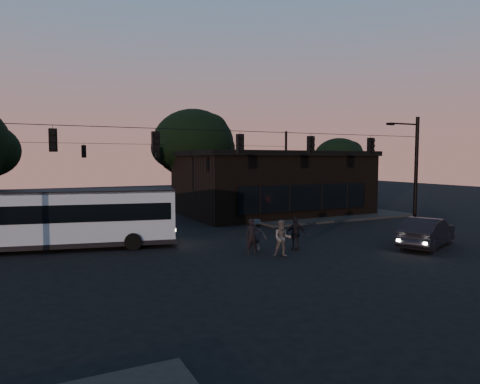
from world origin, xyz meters
name	(u,v)px	position (x,y,z in m)	size (l,w,h in m)	color
ground	(279,264)	(0.00, 0.00, 0.00)	(120.00, 120.00, 0.00)	black
sidewalk_far_right	(313,213)	(12.00, 14.00, 0.07)	(14.00, 10.00, 0.15)	black
building	(272,182)	(9.00, 15.97, 2.71)	(15.40, 10.41, 5.40)	black
tree_behind	(193,144)	(4.00, 22.00, 6.19)	(7.60, 7.60, 9.43)	black
tree_right	(339,160)	(18.00, 18.00, 4.63)	(5.20, 5.20, 6.86)	black
signal_rig_near	(240,165)	(0.00, 4.00, 4.45)	(26.24, 0.30, 7.50)	black
signal_rig_far	(158,165)	(0.00, 20.00, 4.20)	(26.24, 0.30, 7.50)	black
bus	(68,216)	(-8.18, 7.92, 1.75)	(11.37, 4.86, 3.12)	#9EB5C9
car	(427,232)	(9.16, -0.22, 0.80)	(1.70, 4.89, 1.61)	black
pedestrian_a	(252,237)	(-0.10, 2.44, 0.88)	(0.64, 0.42, 1.76)	black
pedestrian_b	(282,238)	(0.98, 1.33, 0.89)	(0.87, 0.67, 1.78)	#534F4C
pedestrian_c	(296,234)	(2.35, 2.22, 0.87)	(1.02, 0.42, 1.74)	black
pedestrian_d	(257,235)	(0.53, 3.09, 0.82)	(1.06, 0.61, 1.64)	#202328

